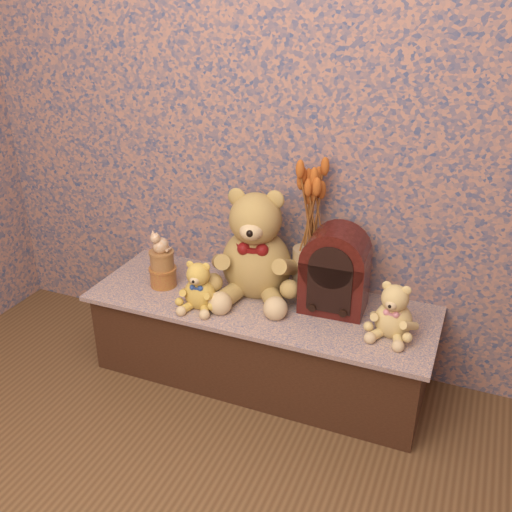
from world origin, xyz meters
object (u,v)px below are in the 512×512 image
(teddy_large, at_px, (256,238))
(cathedral_radio, at_px, (335,269))
(teddy_medium, at_px, (199,282))
(biscuit_tin_lower, at_px, (163,277))
(teddy_small, at_px, (395,307))
(ceramic_vase, at_px, (307,271))
(cat_figurine, at_px, (160,241))

(teddy_large, relative_size, cathedral_radio, 1.40)
(teddy_medium, xyz_separation_m, biscuit_tin_lower, (-0.24, 0.10, -0.07))
(teddy_large, bearing_deg, teddy_medium, -140.27)
(teddy_small, distance_m, biscuit_tin_lower, 1.04)
(ceramic_vase, height_order, biscuit_tin_lower, ceramic_vase)
(teddy_large, bearing_deg, cat_figurine, -176.11)
(teddy_large, bearing_deg, ceramic_vase, 3.80)
(teddy_medium, relative_size, cat_figurine, 2.08)
(teddy_medium, bearing_deg, cat_figurine, 150.30)
(teddy_large, relative_size, teddy_small, 2.12)
(cathedral_radio, bearing_deg, biscuit_tin_lower, -175.18)
(teddy_small, bearing_deg, cat_figurine, -172.68)
(ceramic_vase, distance_m, cat_figurine, 0.66)
(cathedral_radio, height_order, ceramic_vase, cathedral_radio)
(teddy_large, relative_size, ceramic_vase, 2.37)
(teddy_large, distance_m, cat_figurine, 0.43)
(cathedral_radio, xyz_separation_m, ceramic_vase, (-0.14, 0.08, -0.08))
(cathedral_radio, distance_m, ceramic_vase, 0.18)
(teddy_large, height_order, ceramic_vase, teddy_large)
(cathedral_radio, bearing_deg, cat_figurine, -175.18)
(cathedral_radio, relative_size, cat_figurine, 3.37)
(teddy_large, xyz_separation_m, teddy_medium, (-0.17, -0.22, -0.14))
(cat_figurine, bearing_deg, teddy_medium, -1.22)
(teddy_large, distance_m, teddy_small, 0.65)
(cathedral_radio, relative_size, biscuit_tin_lower, 3.10)
(teddy_large, xyz_separation_m, biscuit_tin_lower, (-0.41, -0.12, -0.21))
(cathedral_radio, height_order, cat_figurine, cathedral_radio)
(teddy_large, height_order, teddy_medium, teddy_large)
(teddy_medium, bearing_deg, biscuit_tin_lower, 150.30)
(biscuit_tin_lower, bearing_deg, teddy_medium, -22.40)
(teddy_medium, bearing_deg, teddy_small, -0.54)
(cat_figurine, bearing_deg, biscuit_tin_lower, 0.00)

